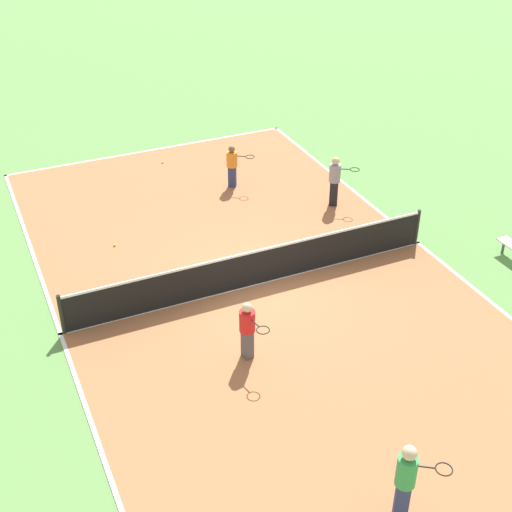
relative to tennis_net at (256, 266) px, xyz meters
The scene contains 9 objects.
ground_plane 0.58m from the tennis_net, ahead, with size 80.00×80.00×0.00m, color #60934C.
court_surface 0.57m from the tennis_net, ahead, with size 10.42×19.13×0.02m.
tennis_net is the anchor object (origin of this frame).
player_coach_red 2.97m from the tennis_net, 62.10° to the left, with size 0.51×0.98×1.51m.
player_baseline_gray 5.08m from the tennis_net, 143.19° to the right, with size 0.98×0.75×1.65m.
player_center_orange 5.81m from the tennis_net, 106.52° to the right, with size 0.96×0.79×1.45m.
player_far_green 7.78m from the tennis_net, 85.06° to the left, with size 0.96×0.79×1.78m.
tennis_ball_right_alley 8.25m from the tennis_net, 90.45° to the right, with size 0.07×0.07×0.07m, color #CCE033.
tennis_ball_midcourt 4.54m from the tennis_net, 49.38° to the right, with size 0.07×0.07×0.07m, color #CCE033.
Camera 1 is at (6.38, 14.20, 10.76)m, focal length 50.00 mm.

